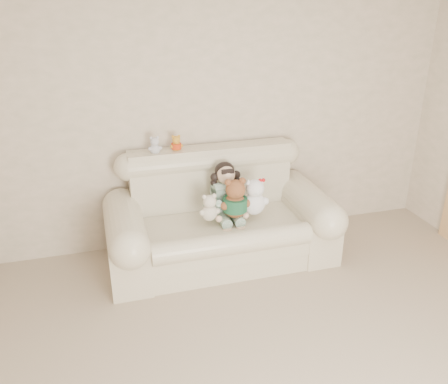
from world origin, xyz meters
TOP-DOWN VIEW (x-y plane):
  - wall_back at (0.00, 2.50)m, footprint 4.50×0.00m
  - sofa at (-0.18, 2.00)m, footprint 2.10×0.95m
  - seated_child at (-0.11, 2.08)m, footprint 0.39×0.44m
  - brown_teddy at (-0.08, 1.88)m, footprint 0.34×0.29m
  - white_cat at (0.11, 1.89)m, footprint 0.28×0.22m
  - cream_teddy at (-0.32, 1.88)m, footprint 0.22×0.19m
  - yellow_mini_bear at (-0.51, 2.36)m, footprint 0.12×0.09m
  - grey_mini_plush at (-0.71, 2.33)m, footprint 0.15×0.13m

SIDE VIEW (x-z plane):
  - sofa at x=-0.18m, z-range 0.00..1.03m
  - cream_teddy at x=-0.32m, z-range 0.50..0.80m
  - seated_child at x=-0.11m, z-range 0.42..0.96m
  - white_cat at x=0.11m, z-range 0.50..0.91m
  - brown_teddy at x=-0.08m, z-range 0.50..0.94m
  - yellow_mini_bear at x=-0.51m, z-range 1.01..1.20m
  - grey_mini_plush at x=-0.71m, z-range 1.01..1.21m
  - wall_back at x=0.00m, z-range -0.95..3.55m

